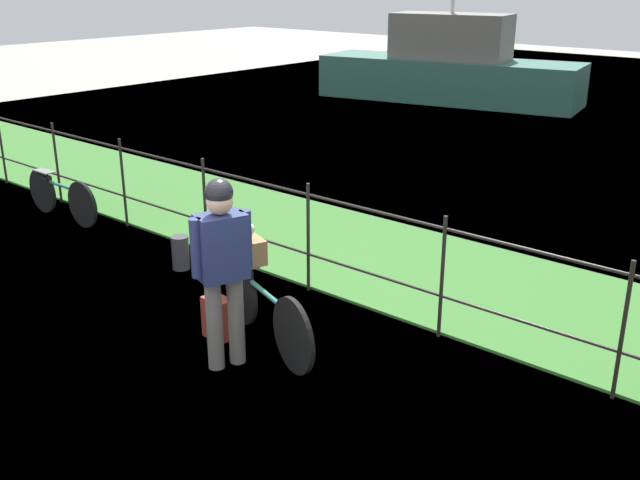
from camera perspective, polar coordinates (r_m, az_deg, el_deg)
The scene contains 11 objects.
ground_plane at distance 6.09m, azimuth -8.78°, elevation -12.22°, with size 60.00×60.00×0.00m, color gray.
grass_strip at distance 8.40m, azimuth 8.92°, elevation -2.64°, with size 27.00×2.40×0.03m, color #38702D.
iron_fence at distance 7.20m, azimuth 3.96°, elevation -0.63°, with size 18.04×0.04×1.19m.
bicycle_main at distance 6.70m, azimuth -4.35°, elevation -5.34°, with size 1.68×0.63×0.68m.
wooden_crate at distance 6.86m, azimuth -5.92°, elevation -0.77°, with size 0.39×0.30×0.24m, color olive.
terrier_dog at distance 6.78m, azimuth -5.89°, elevation 0.71°, with size 0.32×0.22×0.18m.
cyclist_person at distance 6.14m, azimuth -7.60°, elevation -1.37°, with size 0.38×0.52×1.68m.
backpack_on_paving at distance 6.94m, azimuth -7.93°, elevation -6.01°, with size 0.28×0.18×0.40m, color maroon.
mooring_bollard at distance 8.58m, azimuth -10.78°, elevation -0.97°, with size 0.20×0.20×0.39m, color #38383D.
bicycle_parked at distance 10.71m, azimuth -19.47°, elevation 3.26°, with size 1.64×0.16×0.63m.
moored_boat_near at distance 20.00m, azimuth 9.98°, elevation 12.91°, with size 7.00×3.16×3.83m.
Camera 1 is at (4.00, -3.26, 3.23)m, focal length 41.20 mm.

